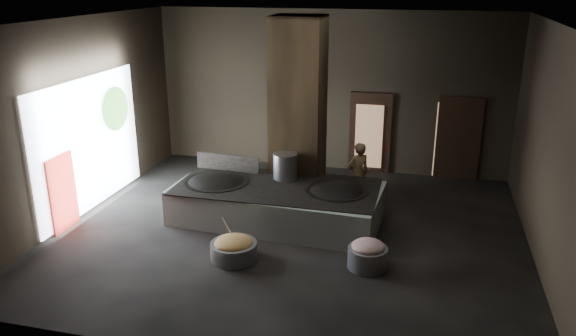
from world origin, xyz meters
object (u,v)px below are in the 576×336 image
(hearth_platform, at_px, (277,203))
(meat_basin, at_px, (367,258))
(stock_pot, at_px, (285,166))
(veg_basin, at_px, (234,251))
(wok_left, at_px, (217,185))
(wok_right, at_px, (336,194))
(cook, at_px, (358,174))

(hearth_platform, bearing_deg, meat_basin, -34.01)
(stock_pot, distance_m, meat_basin, 3.32)
(veg_basin, bearing_deg, wok_left, 119.15)
(wok_right, bearing_deg, veg_basin, -129.21)
(wok_left, xyz_separation_m, veg_basin, (1.10, -1.98, -0.58))
(cook, height_order, veg_basin, cook)
(wok_right, height_order, stock_pot, stock_pot)
(wok_right, bearing_deg, cook, 77.41)
(hearth_platform, distance_m, cook, 2.21)
(hearth_platform, height_order, wok_right, wok_right)
(wok_right, height_order, cook, cook)
(wok_left, bearing_deg, stock_pot, 21.80)
(wok_right, xyz_separation_m, stock_pot, (-1.30, 0.50, 0.38))
(wok_right, xyz_separation_m, cook, (0.31, 1.37, 0.03))
(cook, distance_m, meat_basin, 3.27)
(hearth_platform, height_order, stock_pot, stock_pot)
(wok_left, relative_size, stock_pot, 2.42)
(hearth_platform, height_order, veg_basin, hearth_platform)
(wok_left, height_order, cook, cook)
(hearth_platform, xyz_separation_m, veg_basin, (-0.35, -2.03, -0.23))
(hearth_platform, bearing_deg, wok_left, -174.61)
(cook, bearing_deg, wok_right, 43.19)
(meat_basin, bearing_deg, veg_basin, -173.68)
(wok_left, distance_m, cook, 3.43)
(hearth_platform, bearing_deg, stock_pot, 88.22)
(cook, bearing_deg, stock_pot, -5.86)
(wok_left, relative_size, cook, 0.94)
(wok_left, relative_size, wok_right, 1.07)
(hearth_platform, distance_m, wok_right, 1.39)
(wok_left, height_order, wok_right, wok_left)
(veg_basin, bearing_deg, wok_right, 50.79)
(hearth_platform, xyz_separation_m, meat_basin, (2.27, -1.74, -0.19))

